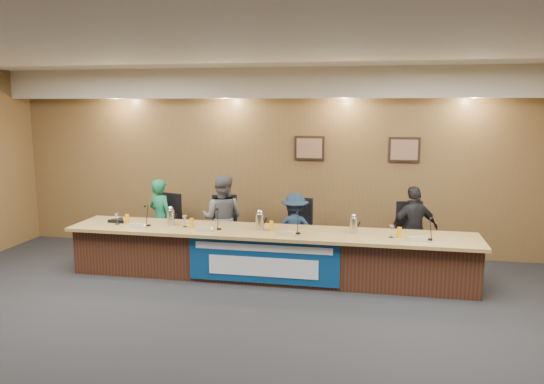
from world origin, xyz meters
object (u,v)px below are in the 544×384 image
at_px(dais_body, 269,255).
at_px(panelist_c, 295,230).
at_px(panelist_a, 161,219).
at_px(office_chair_a, 164,229).
at_px(carafe_mid, 260,222).
at_px(speakerphone, 118,221).
at_px(office_chair_d, 413,241).
at_px(panelist_d, 414,230).
at_px(panelist_b, 222,219).
at_px(office_chair_b, 224,232).
at_px(carafe_left, 171,218).
at_px(office_chair_c, 296,235).
at_px(banner, 263,261).
at_px(carafe_right, 354,226).

xyz_separation_m(dais_body, panelist_c, (0.29, 0.69, 0.25)).
xyz_separation_m(panelist_a, office_chair_a, (0.00, 0.10, -0.20)).
bearing_deg(carafe_mid, speakerphone, 178.25).
bearing_deg(office_chair_d, panelist_d, -105.68).
bearing_deg(speakerphone, panelist_b, 23.68).
xyz_separation_m(panelist_b, office_chair_b, (0.00, 0.10, -0.25)).
xyz_separation_m(office_chair_b, carafe_left, (-0.62, -0.80, 0.39)).
height_order(office_chair_b, carafe_left, carafe_left).
relative_size(office_chair_c, carafe_left, 2.01).
height_order(office_chair_c, speakerphone, speakerphone).
bearing_deg(carafe_mid, office_chair_c, 63.71).
height_order(banner, panelist_d, panelist_d).
height_order(office_chair_c, carafe_right, carafe_right).
relative_size(panelist_b, panelist_d, 1.07).
distance_m(office_chair_b, office_chair_d, 3.08).
distance_m(panelist_b, panelist_d, 3.08).
bearing_deg(office_chair_b, carafe_mid, -60.31).
bearing_deg(office_chair_b, banner, -66.49).
relative_size(panelist_c, office_chair_b, 2.49).
xyz_separation_m(panelist_c, carafe_left, (-1.84, -0.70, 0.27)).
bearing_deg(office_chair_d, carafe_right, -153.99).
bearing_deg(office_chair_a, speakerphone, -101.56).
height_order(office_chair_d, carafe_right, carafe_right).
xyz_separation_m(office_chair_a, office_chair_d, (4.17, 0.00, 0.00)).
bearing_deg(panelist_c, speakerphone, 10.64).
bearing_deg(panelist_a, panelist_b, -156.15).
distance_m(banner, panelist_b, 1.49).
xyz_separation_m(panelist_c, office_chair_a, (-2.31, 0.10, -0.12)).
relative_size(dais_body, carafe_left, 25.11).
bearing_deg(office_chair_c, panelist_c, -79.97).
height_order(banner, office_chair_a, banner).
xyz_separation_m(dais_body, banner, (0.00, -0.41, 0.03)).
distance_m(banner, carafe_mid, 0.63).
xyz_separation_m(panelist_a, speakerphone, (-0.44, -0.67, 0.09)).
distance_m(panelist_a, panelist_d, 4.17).
distance_m(panelist_c, office_chair_d, 1.86).
bearing_deg(office_chair_b, carafe_right, -34.02).
distance_m(panelist_c, carafe_right, 1.22).
height_order(panelist_d, speakerphone, panelist_d).
bearing_deg(carafe_mid, dais_body, 21.44).
bearing_deg(carafe_left, panelist_c, 20.91).
relative_size(banner, carafe_mid, 9.08).
height_order(banner, carafe_mid, carafe_mid).
xyz_separation_m(panelist_b, office_chair_a, (-1.09, 0.10, -0.25)).
bearing_deg(carafe_left, speakerphone, 177.94).
xyz_separation_m(panelist_b, panelist_c, (1.22, 0.00, -0.13)).
bearing_deg(office_chair_a, panelist_d, 16.64).
height_order(panelist_b, panelist_d, panelist_b).
bearing_deg(office_chair_b, panelist_b, -103.99).
bearing_deg(panelist_a, panelist_c, -156.15).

